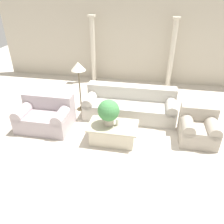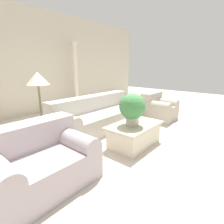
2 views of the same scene
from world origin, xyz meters
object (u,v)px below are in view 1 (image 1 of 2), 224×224
at_px(armchair, 198,127).
at_px(potted_plant, 109,111).
at_px(sofa_long, 130,105).
at_px(loveseat, 46,115).
at_px(floor_lamp, 78,69).
at_px(coffee_table, 113,133).

bearing_deg(armchair, potted_plant, -167.85).
relative_size(sofa_long, loveseat, 1.89).
bearing_deg(potted_plant, armchair, 12.15).
bearing_deg(sofa_long, armchair, -25.27).
xyz_separation_m(loveseat, floor_lamp, (0.59, 0.99, 0.87)).
distance_m(sofa_long, loveseat, 2.21).
bearing_deg(potted_plant, coffee_table, -3.03).
bearing_deg(sofa_long, floor_lamp, 177.21).
height_order(loveseat, armchair, loveseat).
distance_m(sofa_long, floor_lamp, 1.67).
relative_size(coffee_table, floor_lamp, 0.79).
distance_m(loveseat, armchair, 3.66).
distance_m(loveseat, floor_lamp, 1.45).
height_order(loveseat, potted_plant, potted_plant).
bearing_deg(potted_plant, sofa_long, 74.04).
height_order(coffee_table, potted_plant, potted_plant).
height_order(potted_plant, floor_lamp, floor_lamp).
relative_size(coffee_table, potted_plant, 1.85).
height_order(floor_lamp, armchair, floor_lamp).
relative_size(potted_plant, floor_lamp, 0.43).
xyz_separation_m(potted_plant, armchair, (2.00, 0.43, -0.44)).
bearing_deg(sofa_long, potted_plant, -105.96).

